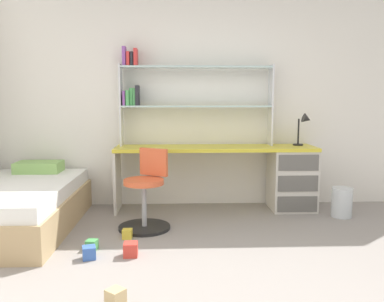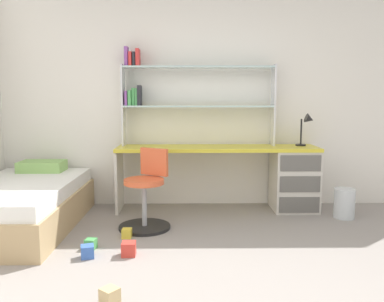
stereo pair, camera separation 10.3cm
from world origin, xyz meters
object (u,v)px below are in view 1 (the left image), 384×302
Objects in this scene: swivel_chair at (146,197)px; toy_block_blue_2 at (89,253)px; toy_block_red_1 at (131,249)px; toy_block_natural_0 at (116,297)px; toy_block_green_4 at (92,245)px; bed_platform at (18,206)px; desk_lamp at (305,124)px; waste_bin at (342,202)px; bookshelf_hutch at (178,90)px; toy_block_yellow_3 at (127,234)px; desk at (269,173)px.

swivel_chair is 7.68× the size of toy_block_blue_2.
toy_block_natural_0 is at bearing -90.50° from toy_block_red_1.
swivel_chair reaches higher than toy_block_green_4.
bed_platform is at bearing 179.51° from swivel_chair.
desk_lamp is 0.98m from waste_bin.
bookshelf_hutch reaches higher than waste_bin.
bookshelf_hutch reaches higher than toy_block_yellow_3.
desk is 2.66m from toy_block_natural_0.
toy_block_red_1 reaches higher than toy_block_yellow_3.
toy_block_red_1 is (-2.21, -1.04, -0.11)m from waste_bin.
bookshelf_hutch is 2.25m from waste_bin.
waste_bin is 2.88m from toy_block_natural_0.
toy_block_blue_2 is at bearing -156.99° from waste_bin.
toy_block_blue_2 is at bearing -84.54° from toy_block_green_4.
waste_bin is (3.41, 0.30, -0.07)m from bed_platform.
waste_bin is 2.77m from toy_block_blue_2.
swivel_chair reaches higher than bed_platform.
swivel_chair is 8.93× the size of toy_block_green_4.
swivel_chair is at bearing -171.85° from waste_bin.
toy_block_blue_2 is at bearing -118.24° from toy_block_yellow_3.
toy_block_red_1 is at bearing -154.83° from waste_bin.
swivel_chair is at bearing -158.85° from desk_lamp.
toy_block_blue_2 is at bearing -115.28° from bookshelf_hutch.
toy_block_red_1 is (-0.41, -1.53, -1.35)m from bookshelf_hutch.
bookshelf_hutch reaches higher than desk.
swivel_chair is 1.27m from bed_platform.
desk is 1.55m from swivel_chair.
desk_lamp is at bearing -3.50° from bookshelf_hutch.
swivel_chair is at bearing -0.49° from bed_platform.
toy_block_natural_0 is (-1.90, -2.23, -0.95)m from desk_lamp.
toy_block_red_1 is at bearing -104.95° from bookshelf_hutch.
desk is 2.34m from toy_block_blue_2.
desk reaches higher than bed_platform.
waste_bin is 3.21× the size of toy_block_natural_0.
toy_block_blue_2 reaches higher than toy_block_yellow_3.
toy_block_blue_2 is at bearing -146.42° from desk_lamp.
bed_platform is 1.05m from toy_block_green_4.
waste_bin is at bearing 4.95° from bed_platform.
bed_platform is 1.18m from toy_block_yellow_3.
toy_block_red_1 reaches higher than toy_block_green_4.
toy_block_natural_0 is at bearing -140.53° from waste_bin.
bed_platform is 5.63× the size of waste_bin.
waste_bin reaches higher than toy_block_yellow_3.
toy_block_blue_2 is (-2.23, -1.48, -0.95)m from desk_lamp.
desk reaches higher than toy_block_yellow_3.
toy_block_green_4 is (-0.02, 0.20, -0.01)m from toy_block_blue_2.
desk_lamp is 0.21× the size of bed_platform.
desk_lamp is 3.08m from toy_block_natural_0.
toy_block_yellow_3 is (-0.08, 0.43, -0.01)m from toy_block_red_1.
swivel_chair is 9.06× the size of toy_block_yellow_3.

